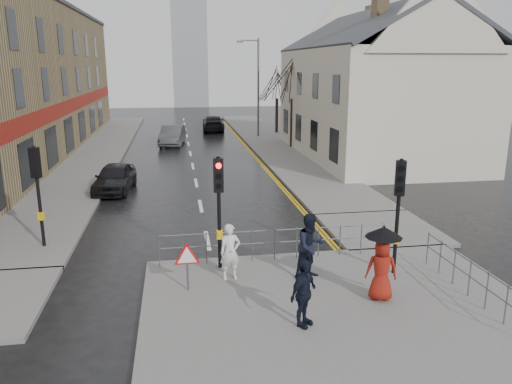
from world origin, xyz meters
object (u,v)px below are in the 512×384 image
object	(u,v)px
car_parked	(115,178)
car_mid	(172,135)
pedestrian_with_umbrella	(382,260)
pedestrian_b	(311,246)
pedestrian_a	(230,252)
pedestrian_d	(303,293)

from	to	relation	value
car_parked	car_mid	distance (m)	14.50
pedestrian_with_umbrella	car_mid	xyz separation A→B (m)	(-5.34, 27.59, -0.49)
pedestrian_b	pedestrian_with_umbrella	bearing A→B (deg)	-68.24
pedestrian_a	car_parked	world-z (taller)	pedestrian_a
pedestrian_a	car_parked	xyz separation A→B (m)	(-4.42, 11.46, -0.26)
pedestrian_d	car_parked	world-z (taller)	pedestrian_d
pedestrian_b	car_mid	size ratio (longest dim) A/B	0.42
pedestrian_d	pedestrian_a	bearing A→B (deg)	73.03
pedestrian_with_umbrella	car_parked	xyz separation A→B (m)	(-8.12, 13.35, -0.55)
car_mid	pedestrian_d	bearing A→B (deg)	-76.17
pedestrian_with_umbrella	pedestrian_b	bearing A→B (deg)	131.57
car_parked	pedestrian_b	bearing A→B (deg)	-53.94
pedestrian_b	car_mid	world-z (taller)	pedestrian_b
car_mid	pedestrian_with_umbrella	bearing A→B (deg)	-71.24
pedestrian_with_umbrella	car_parked	distance (m)	15.64
pedestrian_d	car_parked	size ratio (longest dim) A/B	0.40
pedestrian_a	car_parked	bearing A→B (deg)	103.92
car_parked	pedestrian_d	bearing A→B (deg)	-61.59
pedestrian_b	pedestrian_d	world-z (taller)	pedestrian_b
pedestrian_a	pedestrian_with_umbrella	xyz separation A→B (m)	(3.70, -1.89, 0.29)
pedestrian_b	pedestrian_a	bearing A→B (deg)	153.34
pedestrian_with_umbrella	car_mid	distance (m)	28.11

